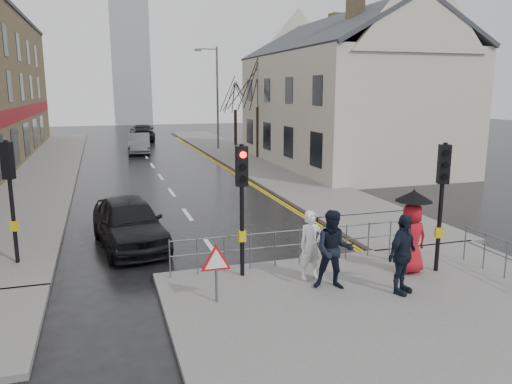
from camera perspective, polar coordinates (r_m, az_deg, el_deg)
ground at (r=12.90m, az=-2.19°, el=-10.45°), size 120.00×120.00×0.00m
near_pavement at (r=11.17m, az=18.42°, el=-14.34°), size 10.00×9.00×0.14m
left_pavement at (r=35.05m, az=-22.73°, el=2.91°), size 4.00×44.00×0.14m
right_pavement at (r=38.09m, az=-2.57°, el=4.43°), size 4.00×40.00×0.14m
pavement_bridge_right at (r=18.07m, az=15.54°, el=-4.13°), size 4.00×4.20×0.14m
building_right_cream at (r=33.18m, az=9.96°, el=11.36°), size 9.00×16.40×10.10m
church_tower at (r=73.81m, az=-14.15°, el=14.54°), size 5.00×5.00×18.00m
traffic_signal_near_left at (r=12.43m, az=-1.63°, el=0.54°), size 0.28×0.27×3.40m
traffic_signal_near_right at (r=13.62m, az=20.53°, el=0.78°), size 0.34×0.33×3.40m
traffic_signal_far_left at (r=14.95m, az=-26.33°, el=1.22°), size 0.34×0.33×3.40m
guard_railing_front at (r=13.75m, az=5.02°, el=-5.28°), size 7.14×0.04×1.00m
warning_sign at (r=11.26m, az=-4.59°, el=-8.17°), size 0.80×0.07×1.35m
street_lamp at (r=40.54m, az=-4.69°, el=11.41°), size 1.83×0.25×8.00m
tree_near at (r=35.18m, az=0.23°, el=12.12°), size 2.40×2.40×6.58m
tree_far at (r=43.01m, az=-2.39°, el=11.08°), size 2.40×2.40×5.64m
pedestrian_a at (r=12.65m, az=6.29°, el=-6.06°), size 0.68×0.48×1.75m
pedestrian_b at (r=12.09m, az=8.89°, el=-6.56°), size 1.14×1.02×1.93m
pedestrian_with_umbrella at (r=13.52m, az=17.38°, el=-4.13°), size 0.96×0.96×2.19m
pedestrian_d at (r=12.16m, az=16.39°, el=-6.85°), size 1.20×0.94×1.91m
car_parked at (r=16.09m, az=-14.31°, el=-3.36°), size 2.45×4.81×1.57m
car_mid at (r=39.57m, az=-13.21°, el=5.42°), size 1.98×4.74×1.53m
car_far at (r=49.36m, az=-12.87°, el=6.64°), size 2.37×5.47×1.57m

